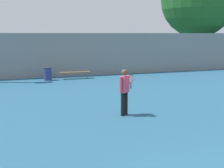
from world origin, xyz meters
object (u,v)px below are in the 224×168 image
object	(u,v)px
bench_courtside_near	(75,72)
trash_bin	(48,74)
tennis_player	(125,89)
tree_green_tall	(198,0)

from	to	relation	value
bench_courtside_near	trash_bin	xyz separation A→B (m)	(-1.83, -0.04, -0.00)
bench_courtside_near	trash_bin	distance (m)	1.83
tennis_player	trash_bin	distance (m)	9.88
bench_courtside_near	tree_green_tall	size ratio (longest dim) A/B	0.22
tennis_player	bench_courtside_near	xyz separation A→B (m)	(0.54, 9.82, -0.55)
bench_courtside_near	tree_green_tall	bearing A→B (deg)	18.69
tennis_player	tree_green_tall	distance (m)	19.75
bench_courtside_near	trash_bin	world-z (taller)	trash_bin
trash_bin	tree_green_tall	distance (m)	15.89
bench_courtside_near	tree_green_tall	distance (m)	14.25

